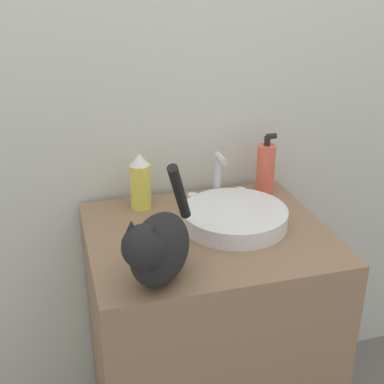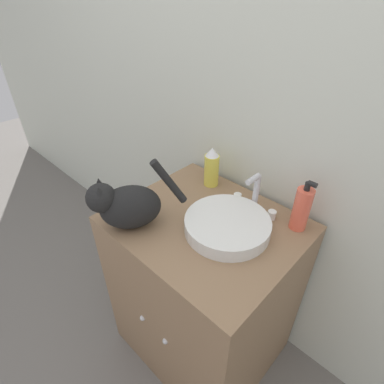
% 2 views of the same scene
% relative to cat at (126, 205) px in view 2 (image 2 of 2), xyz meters
% --- Properties ---
extents(ground_plane, '(8.00, 8.00, 0.00)m').
position_rel_cat_xyz_m(ground_plane, '(0.19, -0.08, -0.92)').
color(ground_plane, slate).
extents(wall_back, '(6.00, 0.05, 2.50)m').
position_rel_cat_xyz_m(wall_back, '(0.19, 0.55, 0.33)').
color(wall_back, silver).
rests_on(wall_back, ground_plane).
extents(vanity_cabinet, '(0.69, 0.60, 0.83)m').
position_rel_cat_xyz_m(vanity_cabinet, '(0.19, 0.21, -0.51)').
color(vanity_cabinet, '#8C6B4C').
rests_on(vanity_cabinet, ground_plane).
extents(sink_basin, '(0.31, 0.31, 0.05)m').
position_rel_cat_xyz_m(sink_basin, '(0.28, 0.23, -0.07)').
color(sink_basin, white).
rests_on(sink_basin, vanity_cabinet).
extents(faucet, '(0.19, 0.08, 0.17)m').
position_rel_cat_xyz_m(faucet, '(0.28, 0.40, -0.03)').
color(faucet, silver).
rests_on(faucet, vanity_cabinet).
extents(cat, '(0.25, 0.33, 0.27)m').
position_rel_cat_xyz_m(cat, '(0.00, 0.00, 0.00)').
color(cat, black).
rests_on(cat, vanity_cabinet).
extents(soap_bottle, '(0.06, 0.06, 0.21)m').
position_rel_cat_xyz_m(soap_bottle, '(0.45, 0.42, -0.01)').
color(soap_bottle, '#EF6047').
rests_on(soap_bottle, vanity_cabinet).
extents(spray_bottle, '(0.06, 0.06, 0.18)m').
position_rel_cat_xyz_m(spray_bottle, '(0.04, 0.42, -0.01)').
color(spray_bottle, '#EADB4C').
rests_on(spray_bottle, vanity_cabinet).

